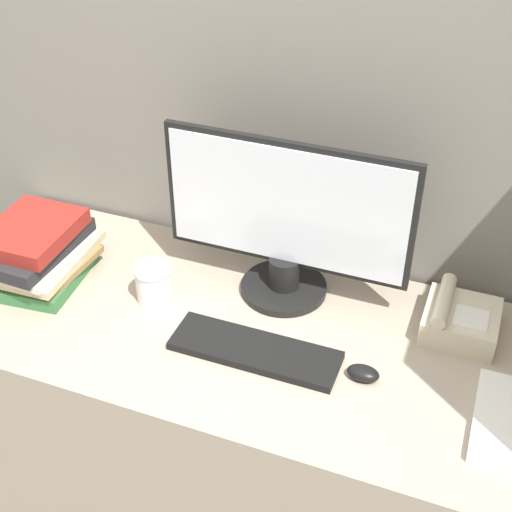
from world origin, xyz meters
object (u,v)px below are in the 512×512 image
object	(u,v)px
book_stack	(37,253)
desk_telephone	(459,319)
mouse	(363,373)
monitor	(286,225)
keyboard	(255,351)
coffee_cup	(154,283)

from	to	relation	value
book_stack	desk_telephone	bearing A→B (deg)	9.59
mouse	desk_telephone	world-z (taller)	desk_telephone
book_stack	desk_telephone	size ratio (longest dim) A/B	1.76
monitor	desk_telephone	world-z (taller)	monitor
keyboard	mouse	distance (m)	0.26
coffee_cup	desk_telephone	world-z (taller)	desk_telephone
keyboard	coffee_cup	world-z (taller)	coffee_cup
monitor	coffee_cup	size ratio (longest dim) A/B	6.35
mouse	book_stack	world-z (taller)	book_stack
coffee_cup	desk_telephone	distance (m)	0.76
keyboard	desk_telephone	xyz separation A→B (m)	(0.43, 0.25, 0.03)
mouse	coffee_cup	size ratio (longest dim) A/B	0.75
keyboard	desk_telephone	distance (m)	0.50
coffee_cup	desk_telephone	size ratio (longest dim) A/B	0.55
coffee_cup	book_stack	distance (m)	0.33
keyboard	mouse	world-z (taller)	mouse
keyboard	mouse	xyz separation A→B (m)	(0.26, 0.01, 0.01)
desk_telephone	book_stack	bearing A→B (deg)	-170.41
desk_telephone	monitor	bearing A→B (deg)	179.67
monitor	desk_telephone	xyz separation A→B (m)	(0.45, -0.00, -0.17)
book_stack	coffee_cup	bearing A→B (deg)	5.17
mouse	book_stack	xyz separation A→B (m)	(-0.89, 0.05, 0.07)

